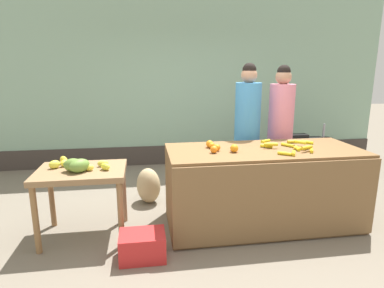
# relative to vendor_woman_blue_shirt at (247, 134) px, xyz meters

# --- Properties ---
(ground_plane) EXTENTS (24.00, 24.00, 0.00)m
(ground_plane) POSITION_rel_vendor_woman_blue_shirt_xyz_m (-0.56, -0.71, -0.95)
(ground_plane) COLOR #756B5B
(market_wall_back) EXTENTS (7.71, 0.23, 3.36)m
(market_wall_back) POSITION_rel_vendor_woman_blue_shirt_xyz_m (-0.56, 2.03, 0.70)
(market_wall_back) COLOR #8CB299
(market_wall_back) RESTS_ON ground
(fruit_stall_counter) EXTENTS (2.20, 0.95, 0.91)m
(fruit_stall_counter) POSITION_rel_vendor_woman_blue_shirt_xyz_m (-0.02, -0.72, -0.49)
(fruit_stall_counter) COLOR brown
(fruit_stall_counter) RESTS_ON ground
(side_table_wooden) EXTENTS (0.92, 0.68, 0.76)m
(side_table_wooden) POSITION_rel_vendor_woman_blue_shirt_xyz_m (-2.04, -0.71, -0.29)
(side_table_wooden) COLOR olive
(side_table_wooden) RESTS_ON ground
(banana_bunch_pile) EXTENTS (0.70, 0.61, 0.07)m
(banana_bunch_pile) POSITION_rel_vendor_woman_blue_shirt_xyz_m (0.29, -0.75, -0.01)
(banana_bunch_pile) COLOR gold
(banana_bunch_pile) RESTS_ON fruit_stall_counter
(orange_pile) EXTENTS (0.32, 0.34, 0.09)m
(orange_pile) POSITION_rel_vendor_woman_blue_shirt_xyz_m (-0.54, -0.71, 0.00)
(orange_pile) COLOR orange
(orange_pile) RESTS_ON fruit_stall_counter
(mango_papaya_pile) EXTENTS (0.68, 0.53, 0.14)m
(mango_papaya_pile) POSITION_rel_vendor_woman_blue_shirt_xyz_m (-2.07, -0.74, -0.12)
(mango_papaya_pile) COLOR yellow
(mango_papaya_pile) RESTS_ON side_table_wooden
(vendor_woman_blue_shirt) EXTENTS (0.34, 0.34, 1.87)m
(vendor_woman_blue_shirt) POSITION_rel_vendor_woman_blue_shirt_xyz_m (0.00, 0.00, 0.00)
(vendor_woman_blue_shirt) COLOR #33333D
(vendor_woman_blue_shirt) RESTS_ON ground
(vendor_woman_pink_shirt) EXTENTS (0.34, 0.34, 1.85)m
(vendor_woman_pink_shirt) POSITION_rel_vendor_woman_blue_shirt_xyz_m (0.49, 0.04, -0.01)
(vendor_woman_pink_shirt) COLOR #33333D
(vendor_woman_pink_shirt) RESTS_ON ground
(parked_motorcycle) EXTENTS (1.60, 0.18, 0.88)m
(parked_motorcycle) POSITION_rel_vendor_woman_blue_shirt_xyz_m (1.28, 0.98, -0.55)
(parked_motorcycle) COLOR black
(parked_motorcycle) RESTS_ON ground
(produce_crate) EXTENTS (0.44, 0.32, 0.26)m
(produce_crate) POSITION_rel_vendor_woman_blue_shirt_xyz_m (-1.42, -1.25, -0.82)
(produce_crate) COLOR red
(produce_crate) RESTS_ON ground
(produce_sack) EXTENTS (0.45, 0.47, 0.48)m
(produce_sack) POSITION_rel_vendor_woman_blue_shirt_xyz_m (-1.33, 0.11, -0.71)
(produce_sack) COLOR tan
(produce_sack) RESTS_ON ground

